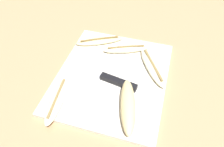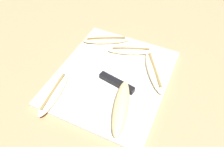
# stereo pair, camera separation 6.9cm
# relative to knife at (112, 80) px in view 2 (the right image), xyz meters

# --- Properties ---
(ground_plane) EXTENTS (4.00, 4.00, 0.00)m
(ground_plane) POSITION_rel_knife_xyz_m (0.02, 0.01, -0.02)
(ground_plane) COLOR tan
(cutting_board) EXTENTS (0.40, 0.34, 0.01)m
(cutting_board) POSITION_rel_knife_xyz_m (0.02, 0.01, -0.01)
(cutting_board) COLOR silver
(cutting_board) RESTS_ON ground_plane
(knife) EXTENTS (0.06, 0.23, 0.02)m
(knife) POSITION_rel_knife_xyz_m (0.00, 0.00, 0.00)
(knife) COLOR black
(knife) RESTS_ON cutting_board
(banana_pale_long) EXTENTS (0.18, 0.13, 0.02)m
(banana_pale_long) POSITION_rel_knife_xyz_m (0.09, -0.11, 0.00)
(banana_pale_long) COLOR beige
(banana_pale_long) RESTS_ON cutting_board
(banana_cream_curved) EXTENTS (0.09, 0.16, 0.02)m
(banana_cream_curved) POSITION_rel_knife_xyz_m (0.15, -0.00, 0.00)
(banana_cream_curved) COLOR beige
(banana_cream_curved) RESTS_ON cutting_board
(banana_mellow_near) EXTENTS (0.11, 0.17, 0.02)m
(banana_mellow_near) POSITION_rel_knife_xyz_m (0.17, 0.10, 0.00)
(banana_mellow_near) COLOR beige
(banana_mellow_near) RESTS_ON cutting_board
(banana_spotted_left) EXTENTS (0.19, 0.09, 0.04)m
(banana_spotted_left) POSITION_rel_knife_xyz_m (-0.08, -0.07, 0.01)
(banana_spotted_left) COLOR #DBC684
(banana_spotted_left) RESTS_ON cutting_board
(banana_bright_far) EXTENTS (0.17, 0.06, 0.02)m
(banana_bright_far) POSITION_rel_knife_xyz_m (-0.12, 0.13, 0.00)
(banana_bright_far) COLOR beige
(banana_bright_far) RESTS_ON cutting_board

